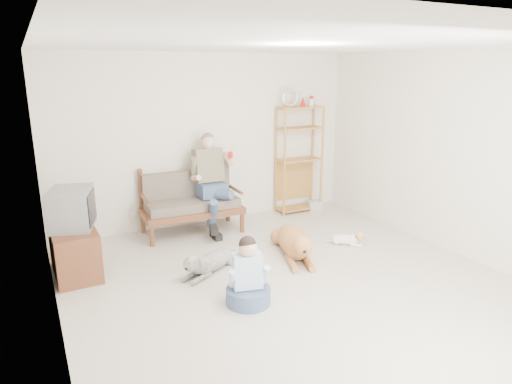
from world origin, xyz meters
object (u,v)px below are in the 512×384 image
loveseat (191,201)px  golden_retriever (294,243)px  etagere (299,158)px  tv_stand (74,252)px

loveseat → golden_retriever: 1.82m
etagere → golden_retriever: etagere is taller
loveseat → etagere: 2.11m
golden_retriever → loveseat: bearing=139.6°
loveseat → etagere: (2.05, 0.16, 0.46)m
loveseat → tv_stand: loveseat is taller
etagere → golden_retriever: 2.18m
tv_stand → etagere: bearing=12.7°
etagere → tv_stand: bearing=-165.7°
etagere → loveseat: bearing=-175.6°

